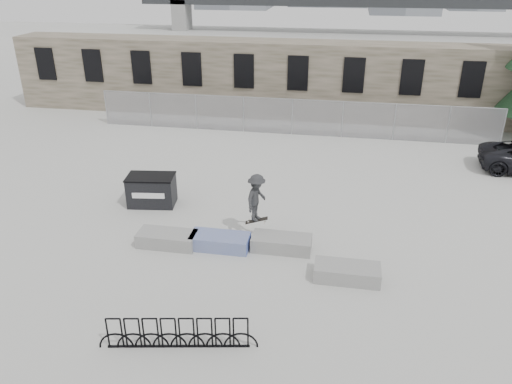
% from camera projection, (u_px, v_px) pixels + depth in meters
% --- Properties ---
extents(ground, '(120.00, 120.00, 0.00)m').
position_uv_depth(ground, '(250.00, 250.00, 16.83)').
color(ground, '#BBBBB6').
rests_on(ground, ground).
extents(stone_wall, '(36.00, 2.58, 4.50)m').
position_uv_depth(stone_wall, '(300.00, 80.00, 30.35)').
color(stone_wall, brown).
rests_on(stone_wall, ground).
extents(chainlink_fence, '(22.06, 0.06, 2.02)m').
position_uv_depth(chainlink_fence, '(292.00, 116.00, 27.53)').
color(chainlink_fence, gray).
rests_on(chainlink_fence, ground).
extents(planter_far_left, '(2.00, 0.90, 0.48)m').
position_uv_depth(planter_far_left, '(167.00, 238.00, 17.05)').
color(planter_far_left, gray).
rests_on(planter_far_left, ground).
extents(planter_center_left, '(2.00, 0.90, 0.48)m').
position_uv_depth(planter_center_left, '(220.00, 241.00, 16.89)').
color(planter_center_left, '#394FAB').
rests_on(planter_center_left, ground).
extents(planter_center_right, '(2.00, 0.90, 0.48)m').
position_uv_depth(planter_center_right, '(282.00, 242.00, 16.79)').
color(planter_center_right, gray).
rests_on(planter_center_right, ground).
extents(planter_offset, '(2.00, 0.90, 0.48)m').
position_uv_depth(planter_offset, '(347.00, 272.00, 15.22)').
color(planter_offset, gray).
rests_on(planter_offset, ground).
extents(dumpster, '(1.98, 1.36, 1.22)m').
position_uv_depth(dumpster, '(152.00, 190.00, 19.75)').
color(dumpster, black).
rests_on(dumpster, ground).
extents(bike_rack, '(3.98, 0.78, 0.90)m').
position_uv_depth(bike_rack, '(178.00, 333.00, 12.46)').
color(bike_rack, black).
rests_on(bike_rack, ground).
extents(truss_bridge, '(70.00, 3.00, 9.80)m').
position_uv_depth(truss_bridge, '(410.00, 1.00, 62.49)').
color(truss_bridge, '#2D3033').
rests_on(truss_bridge, ground).
extents(skateboarder, '(0.93, 1.23, 1.83)m').
position_uv_depth(skateboarder, '(257.00, 198.00, 16.94)').
color(skateboarder, '#2A2B2D').
rests_on(skateboarder, ground).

